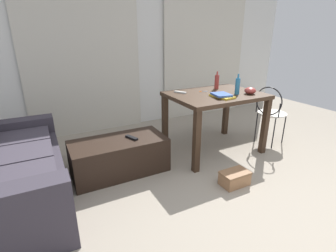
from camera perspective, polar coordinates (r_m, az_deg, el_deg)
The scene contains 15 objects.
ground_plane at distance 3.26m, azimuth 10.15°, elevation -8.05°, with size 7.21×7.21×0.00m, color gray.
wall_back at distance 4.52m, azimuth -4.27°, elevation 17.29°, with size 5.82×0.10×2.60m, color silver.
curtains at distance 4.46m, azimuth -3.75°, elevation 14.87°, with size 3.98×0.03×2.23m.
couch at distance 2.80m, azimuth -32.09°, elevation -9.33°, with size 0.86×1.75×0.72m.
coffee_table at distance 2.98m, azimuth -10.92°, elevation -6.66°, with size 1.07×0.52×0.40m.
craft_table at distance 3.37m, azimuth 10.58°, elevation 5.36°, with size 1.18×0.88×0.80m.
wire_chair at distance 3.83m, azimuth 22.05°, elevation 3.57°, with size 0.40×0.42×0.85m.
bottle_near at distance 3.34m, azimuth 15.39°, elevation 8.71°, with size 0.06×0.06×0.26m.
bottle_far at distance 3.62m, azimuth 10.93°, elevation 9.78°, with size 0.06×0.06×0.24m.
bowl at distance 3.42m, azimuth 18.02°, elevation 7.59°, with size 0.14×0.14×0.08m, color #9E3833.
book_stack at distance 3.15m, azimuth 12.02°, elevation 6.74°, with size 0.23×0.31×0.04m.
tv_remote_on_table at distance 3.32m, azimuth 2.77°, elevation 7.61°, with size 0.04×0.16×0.02m, color #B7B7B2.
scissors at distance 3.43m, azimuth 7.77°, elevation 7.73°, with size 0.11×0.08×0.00m.
tv_remote_primary at distance 2.91m, azimuth -8.20°, elevation -2.60°, with size 0.04×0.18×0.02m, color black.
shoebox at distance 2.84m, azimuth 14.77°, elevation -11.29°, with size 0.30×0.19×0.15m.
Camera 1 is at (-1.83, -1.13, 1.53)m, focal length 27.05 mm.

